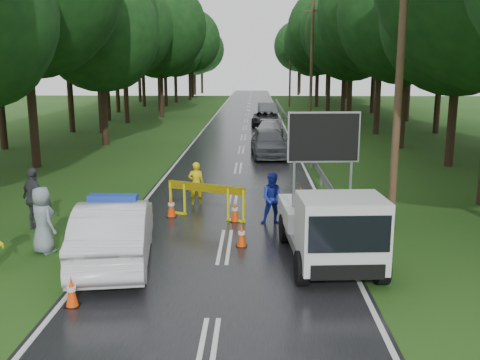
{
  "coord_description": "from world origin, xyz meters",
  "views": [
    {
      "loc": [
        0.84,
        -14.56,
        5.07
      ],
      "look_at": [
        0.34,
        3.08,
        1.3
      ],
      "focal_mm": 40.0,
      "sensor_mm": 36.0,
      "label": 1
    }
  ],
  "objects_px": {
    "barrier": "(206,192)",
    "queue_car_third": "(265,119)",
    "civilian": "(274,199)",
    "queue_car_first": "(269,143)",
    "police_sedan": "(115,232)",
    "queue_car_second": "(269,131)",
    "queue_car_fourth": "(267,111)",
    "officer": "(196,183)",
    "work_truck": "(330,226)"
  },
  "relations": [
    {
      "from": "queue_car_second",
      "to": "queue_car_fourth",
      "type": "distance_m",
      "value": 15.74
    },
    {
      "from": "work_truck",
      "to": "queue_car_first",
      "type": "relative_size",
      "value": 1.02
    },
    {
      "from": "queue_car_second",
      "to": "queue_car_fourth",
      "type": "bearing_deg",
      "value": 95.01
    },
    {
      "from": "work_truck",
      "to": "queue_car_second",
      "type": "xyz_separation_m",
      "value": [
        -0.98,
        23.56,
        -0.36
      ]
    },
    {
      "from": "police_sedan",
      "to": "queue_car_second",
      "type": "height_order",
      "value": "police_sedan"
    },
    {
      "from": "queue_car_second",
      "to": "queue_car_fourth",
      "type": "relative_size",
      "value": 0.99
    },
    {
      "from": "queue_car_first",
      "to": "queue_car_third",
      "type": "bearing_deg",
      "value": 86.27
    },
    {
      "from": "work_truck",
      "to": "civilian",
      "type": "distance_m",
      "value": 3.81
    },
    {
      "from": "queue_car_third",
      "to": "queue_car_first",
      "type": "bearing_deg",
      "value": -87.24
    },
    {
      "from": "officer",
      "to": "queue_car_third",
      "type": "distance_m",
      "value": 26.78
    },
    {
      "from": "officer",
      "to": "queue_car_first",
      "type": "bearing_deg",
      "value": -111.17
    },
    {
      "from": "work_truck",
      "to": "civilian",
      "type": "xyz_separation_m",
      "value": [
        -1.35,
        3.56,
        -0.18
      ]
    },
    {
      "from": "police_sedan",
      "to": "barrier",
      "type": "xyz_separation_m",
      "value": [
        2.0,
        4.24,
        0.07
      ]
    },
    {
      "from": "barrier",
      "to": "queue_car_second",
      "type": "xyz_separation_m",
      "value": [
        2.63,
        19.38,
        -0.23
      ]
    },
    {
      "from": "work_truck",
      "to": "queue_car_first",
      "type": "height_order",
      "value": "work_truck"
    },
    {
      "from": "work_truck",
      "to": "queue_car_second",
      "type": "distance_m",
      "value": 23.58
    },
    {
      "from": "barrier",
      "to": "queue_car_second",
      "type": "distance_m",
      "value": 19.56
    },
    {
      "from": "work_truck",
      "to": "queue_car_fourth",
      "type": "bearing_deg",
      "value": 87.04
    },
    {
      "from": "barrier",
      "to": "officer",
      "type": "bearing_deg",
      "value": 129.28
    },
    {
      "from": "work_truck",
      "to": "civilian",
      "type": "relative_size",
      "value": 2.88
    },
    {
      "from": "officer",
      "to": "barrier",
      "type": "bearing_deg",
      "value": 100.31
    },
    {
      "from": "barrier",
      "to": "queue_car_third",
      "type": "relative_size",
      "value": 0.58
    },
    {
      "from": "queue_car_fourth",
      "to": "queue_car_first",
      "type": "bearing_deg",
      "value": -94.5
    },
    {
      "from": "officer",
      "to": "queue_car_second",
      "type": "bearing_deg",
      "value": -105.98
    },
    {
      "from": "civilian",
      "to": "queue_car_first",
      "type": "xyz_separation_m",
      "value": [
        0.18,
        13.25,
        -0.03
      ]
    },
    {
      "from": "queue_car_first",
      "to": "queue_car_fourth",
      "type": "xyz_separation_m",
      "value": [
        0.4,
        22.49,
        -0.04
      ]
    },
    {
      "from": "police_sedan",
      "to": "barrier",
      "type": "distance_m",
      "value": 4.69
    },
    {
      "from": "work_truck",
      "to": "queue_car_second",
      "type": "relative_size",
      "value": 1.05
    },
    {
      "from": "queue_car_first",
      "to": "queue_car_second",
      "type": "height_order",
      "value": "queue_car_first"
    },
    {
      "from": "queue_car_first",
      "to": "queue_car_third",
      "type": "xyz_separation_m",
      "value": [
        0.04,
        15.83,
        -0.18
      ]
    },
    {
      "from": "officer",
      "to": "queue_car_first",
      "type": "relative_size",
      "value": 0.33
    },
    {
      "from": "work_truck",
      "to": "queue_car_first",
      "type": "xyz_separation_m",
      "value": [
        -1.17,
        16.81,
        -0.21
      ]
    },
    {
      "from": "barrier",
      "to": "queue_car_third",
      "type": "bearing_deg",
      "value": 108.24
    },
    {
      "from": "civilian",
      "to": "queue_car_third",
      "type": "xyz_separation_m",
      "value": [
        0.22,
        29.08,
        -0.21
      ]
    },
    {
      "from": "queue_car_second",
      "to": "work_truck",
      "type": "bearing_deg",
      "value": -81.85
    },
    {
      "from": "queue_car_first",
      "to": "officer",
      "type": "bearing_deg",
      "value": -109.0
    },
    {
      "from": "queue_car_third",
      "to": "queue_car_fourth",
      "type": "bearing_deg",
      "value": 89.81
    },
    {
      "from": "work_truck",
      "to": "queue_car_third",
      "type": "xyz_separation_m",
      "value": [
        -1.12,
        32.64,
        -0.39
      ]
    },
    {
      "from": "police_sedan",
      "to": "queue_car_second",
      "type": "relative_size",
      "value": 1.13
    },
    {
      "from": "police_sedan",
      "to": "civilian",
      "type": "relative_size",
      "value": 3.09
    },
    {
      "from": "queue_car_third",
      "to": "police_sedan",
      "type": "bearing_deg",
      "value": -94.89
    },
    {
      "from": "police_sedan",
      "to": "queue_car_second",
      "type": "bearing_deg",
      "value": -109.88
    },
    {
      "from": "police_sedan",
      "to": "civilian",
      "type": "distance_m",
      "value": 5.58
    },
    {
      "from": "officer",
      "to": "queue_car_fourth",
      "type": "distance_m",
      "value": 33.44
    },
    {
      "from": "barrier",
      "to": "queue_car_third",
      "type": "height_order",
      "value": "queue_car_third"
    },
    {
      "from": "police_sedan",
      "to": "work_truck",
      "type": "relative_size",
      "value": 1.07
    },
    {
      "from": "police_sedan",
      "to": "queue_car_third",
      "type": "bearing_deg",
      "value": -106.59
    },
    {
      "from": "barrier",
      "to": "queue_car_third",
      "type": "distance_m",
      "value": 28.57
    },
    {
      "from": "queue_car_first",
      "to": "police_sedan",
      "type": "bearing_deg",
      "value": -108.32
    },
    {
      "from": "officer",
      "to": "queue_car_first",
      "type": "distance_m",
      "value": 11.18
    }
  ]
}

